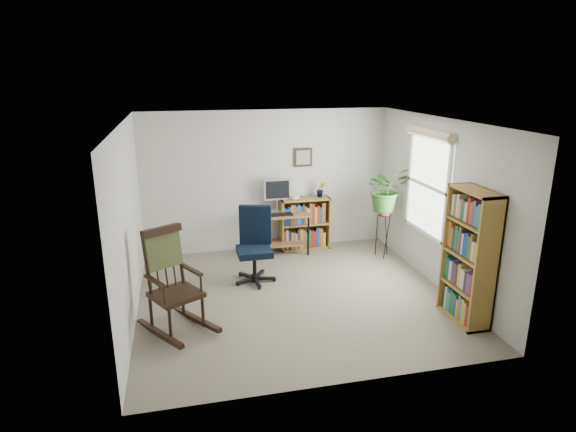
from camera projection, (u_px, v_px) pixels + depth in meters
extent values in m
cube|color=gray|center=(294.00, 296.00, 6.68)|extent=(4.20, 4.00, 0.00)
cube|color=silver|center=(295.00, 121.00, 5.98)|extent=(4.20, 4.00, 0.00)
cube|color=beige|center=(267.00, 181.00, 8.20)|extent=(4.20, 0.00, 2.40)
cube|color=beige|center=(346.00, 273.00, 4.46)|extent=(4.20, 0.00, 2.40)
cube|color=beige|center=(128.00, 225.00, 5.88)|extent=(0.00, 4.00, 2.40)
cube|color=beige|center=(439.00, 204.00, 6.78)|extent=(0.00, 4.00, 2.40)
cube|color=black|center=(281.00, 215.00, 7.97)|extent=(0.40, 0.15, 0.02)
imported|color=#2E6423|center=(387.00, 167.00, 7.69)|extent=(1.69, 1.88, 1.46)
imported|color=#2E6423|center=(321.00, 194.00, 8.30)|extent=(0.13, 0.24, 0.11)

